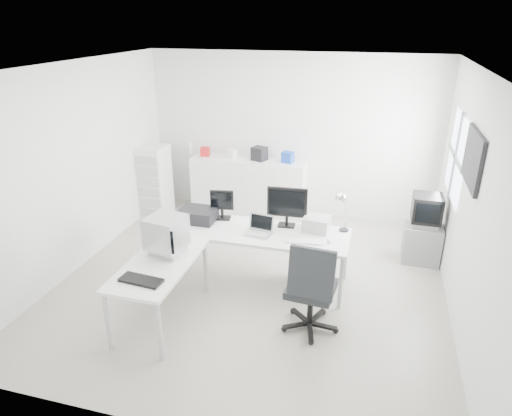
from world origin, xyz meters
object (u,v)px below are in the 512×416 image
(lcd_monitor_small, at_px, (222,205))
(office_chair, at_px, (311,285))
(drawer_pedestal, at_px, (309,266))
(lcd_monitor_large, at_px, (287,207))
(laser_printer, at_px, (316,224))
(tv_cabinet, at_px, (421,243))
(crt_monitor, at_px, (166,235))
(inkjet_printer, at_px, (198,215))
(main_desk, at_px, (256,256))
(side_desk, at_px, (161,291))
(laptop, at_px, (258,226))
(sideboard, at_px, (248,186))
(crt_tv, at_px, (427,211))
(filing_cabinet, at_px, (155,181))

(lcd_monitor_small, height_order, office_chair, same)
(drawer_pedestal, xyz_separation_m, lcd_monitor_large, (-0.35, 0.20, 0.72))
(office_chair, bearing_deg, laser_printer, 101.35)
(office_chair, height_order, tv_cabinet, office_chair)
(drawer_pedestal, bearing_deg, crt_monitor, -149.86)
(crt_monitor, bearing_deg, laser_printer, 43.65)
(drawer_pedestal, distance_m, inkjet_printer, 1.64)
(main_desk, distance_m, tv_cabinet, 2.47)
(main_desk, distance_m, crt_monitor, 1.35)
(side_desk, height_order, laptop, laptop)
(laser_printer, distance_m, sideboard, 2.50)
(laptop, bearing_deg, side_desk, -124.09)
(laser_printer, relative_size, crt_tv, 0.65)
(crt_monitor, distance_m, tv_cabinet, 3.70)
(main_desk, height_order, filing_cabinet, filing_cabinet)
(side_desk, height_order, tv_cabinet, side_desk)
(main_desk, bearing_deg, drawer_pedestal, 4.09)
(drawer_pedestal, xyz_separation_m, crt_tv, (1.47, 1.11, 0.49))
(main_desk, height_order, sideboard, sideboard)
(main_desk, relative_size, lcd_monitor_small, 6.01)
(main_desk, xyz_separation_m, crt_monitor, (-0.85, -0.85, 0.61))
(inkjet_printer, height_order, lcd_monitor_large, lcd_monitor_large)
(lcd_monitor_small, height_order, sideboard, lcd_monitor_small)
(office_chair, bearing_deg, inkjet_printer, 157.25)
(crt_monitor, height_order, office_chair, crt_monitor)
(lcd_monitor_small, bearing_deg, main_desk, -33.73)
(office_chair, xyz_separation_m, tv_cabinet, (1.32, 1.98, -0.29))
(laser_printer, xyz_separation_m, filing_cabinet, (-3.08, 1.52, -0.22))
(inkjet_printer, xyz_separation_m, lcd_monitor_large, (1.20, 0.15, 0.19))
(crt_monitor, distance_m, crt_tv, 3.64)
(lcd_monitor_small, height_order, tv_cabinet, lcd_monitor_small)
(lcd_monitor_small, bearing_deg, laser_printer, -10.61)
(main_desk, relative_size, filing_cabinet, 1.92)
(main_desk, xyz_separation_m, side_desk, (-0.85, -1.10, 0.00))
(main_desk, height_order, drawer_pedestal, main_desk)
(crt_monitor, xyz_separation_m, crt_tv, (3.02, 2.01, -0.19))
(lcd_monitor_small, distance_m, crt_monitor, 1.14)
(main_desk, distance_m, filing_cabinet, 2.92)
(drawer_pedestal, relative_size, office_chair, 0.52)
(lcd_monitor_small, distance_m, sideboard, 2.01)
(lcd_monitor_small, xyz_separation_m, lcd_monitor_large, (0.90, 0.00, 0.07))
(main_desk, xyz_separation_m, laser_printer, (0.75, 0.22, 0.47))
(drawer_pedestal, height_order, lcd_monitor_small, lcd_monitor_small)
(laser_printer, bearing_deg, crt_tv, 38.27)
(tv_cabinet, relative_size, crt_tv, 1.13)
(lcd_monitor_small, bearing_deg, sideboard, 86.25)
(laser_printer, height_order, crt_tv, crt_tv)
(side_desk, relative_size, sideboard, 0.69)
(inkjet_printer, xyz_separation_m, sideboard, (0.11, 2.10, -0.33))
(laptop, relative_size, laser_printer, 1.16)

